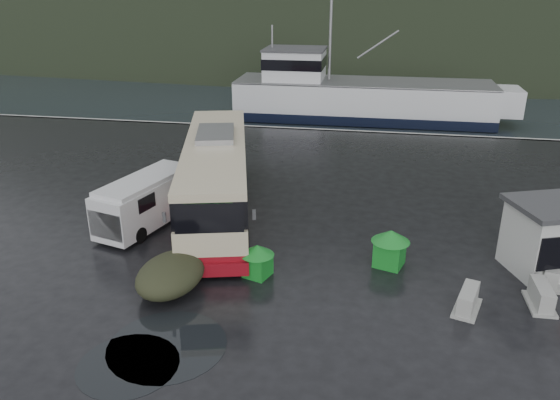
% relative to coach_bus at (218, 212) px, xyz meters
% --- Properties ---
extents(ground, '(160.00, 160.00, 0.00)m').
position_rel_coach_bus_xyz_m(ground, '(2.50, -3.88, 0.00)').
color(ground, black).
rests_on(ground, ground).
extents(harbor_water, '(300.00, 180.00, 0.02)m').
position_rel_coach_bus_xyz_m(harbor_water, '(2.50, 106.12, 0.00)').
color(harbor_water, black).
rests_on(harbor_water, ground).
extents(quay_edge, '(160.00, 0.60, 1.50)m').
position_rel_coach_bus_xyz_m(quay_edge, '(2.50, 16.12, 0.00)').
color(quay_edge, '#999993').
rests_on(quay_edge, ground).
extents(headland, '(780.00, 540.00, 570.00)m').
position_rel_coach_bus_xyz_m(headland, '(12.50, 246.12, 0.00)').
color(headland, black).
rests_on(headland, ground).
extents(coach_bus, '(6.37, 13.50, 3.71)m').
position_rel_coach_bus_xyz_m(coach_bus, '(0.00, 0.00, 0.00)').
color(coach_bus, '#C4B594').
rests_on(coach_bus, ground).
extents(white_van, '(3.32, 5.81, 2.30)m').
position_rel_coach_bus_xyz_m(white_van, '(-2.67, -1.96, 0.00)').
color(white_van, silver).
rests_on(white_van, ground).
extents(waste_bin_left, '(1.34, 1.34, 1.49)m').
position_rel_coach_bus_xyz_m(waste_bin_left, '(8.04, -3.91, 0.00)').
color(waste_bin_left, '#167F25').
rests_on(waste_bin_left, ground).
extents(waste_bin_right, '(1.17, 1.17, 1.28)m').
position_rel_coach_bus_xyz_m(waste_bin_right, '(3.17, -5.59, 0.00)').
color(waste_bin_right, '#167F25').
rests_on(waste_bin_right, ground).
extents(dome_tent, '(2.59, 3.37, 1.23)m').
position_rel_coach_bus_xyz_m(dome_tent, '(0.34, -7.11, 0.00)').
color(dome_tent, '#2A2D1B').
rests_on(dome_tent, ground).
extents(ticket_kiosk, '(4.27, 3.76, 2.78)m').
position_rel_coach_bus_xyz_m(ticket_kiosk, '(14.16, -3.18, 0.00)').
color(ticket_kiosk, silver).
rests_on(ticket_kiosk, ground).
extents(jersey_barrier_a, '(1.21, 1.71, 0.77)m').
position_rel_coach_bus_xyz_m(jersey_barrier_a, '(10.62, -6.58, 0.00)').
color(jersey_barrier_a, '#999993').
rests_on(jersey_barrier_a, ground).
extents(jersey_barrier_b, '(0.82, 1.61, 0.80)m').
position_rel_coach_bus_xyz_m(jersey_barrier_b, '(13.11, -5.89, 0.00)').
color(jersey_barrier_b, '#999993').
rests_on(jersey_barrier_b, ground).
extents(jersey_barrier_c, '(1.12, 1.71, 0.79)m').
position_rel_coach_bus_xyz_m(jersey_barrier_c, '(13.83, -4.22, 0.00)').
color(jersey_barrier_c, '#999993').
rests_on(jersey_barrier_c, ground).
extents(fishing_trawler, '(26.65, 5.91, 10.65)m').
position_rel_coach_bus_xyz_m(fishing_trawler, '(5.92, 25.86, 0.00)').
color(fishing_trawler, silver).
rests_on(fishing_trawler, ground).
extents(puddles, '(4.09, 4.38, 0.01)m').
position_rel_coach_bus_xyz_m(puddles, '(1.04, -10.64, 0.00)').
color(puddles, black).
rests_on(puddles, ground).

